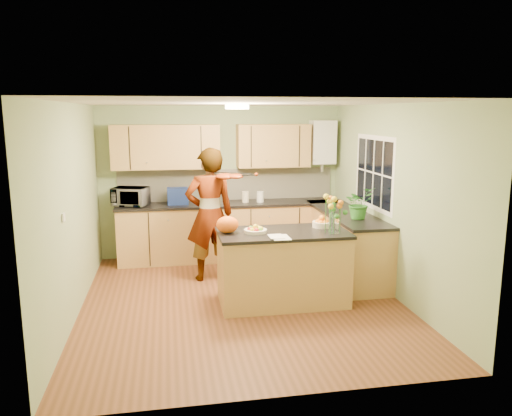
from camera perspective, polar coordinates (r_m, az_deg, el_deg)
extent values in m
plane|color=brown|center=(6.54, -1.65, -10.56)|extent=(4.50, 4.50, 0.00)
cube|color=silver|center=(6.09, -1.78, 11.92)|extent=(4.00, 4.50, 0.02)
cube|color=#8EA777|center=(8.40, -3.97, 3.03)|extent=(4.00, 0.02, 2.50)
cube|color=#8EA777|center=(4.04, 3.01, -5.47)|extent=(4.00, 0.02, 2.50)
cube|color=#8EA777|center=(6.23, -20.23, -0.33)|extent=(0.02, 4.50, 2.50)
cube|color=#8EA777|center=(6.77, 15.27, 0.81)|extent=(0.02, 4.50, 2.50)
cube|color=#B38247|center=(8.26, -2.98, -2.73)|extent=(3.60, 0.60, 0.90)
cube|color=black|center=(8.16, -3.01, 0.46)|extent=(3.64, 0.62, 0.04)
cube|color=#B38247|center=(7.59, 10.18, -4.11)|extent=(0.60, 2.20, 0.90)
cube|color=black|center=(7.48, 10.23, -0.63)|extent=(0.62, 2.24, 0.04)
cube|color=silver|center=(8.40, -3.28, 2.70)|extent=(3.60, 0.02, 0.52)
cube|color=#B38247|center=(8.12, -10.27, 6.88)|extent=(1.70, 0.34, 0.70)
cube|color=#B38247|center=(8.30, 1.99, 7.13)|extent=(1.20, 0.34, 0.70)
cube|color=white|center=(8.53, 7.61, 7.47)|extent=(0.40, 0.30, 0.72)
cylinder|color=#B2B1B6|center=(8.56, 7.55, 4.80)|extent=(0.06, 0.06, 0.20)
cube|color=white|center=(7.27, 13.33, 3.95)|extent=(0.01, 1.30, 1.05)
cube|color=black|center=(7.27, 13.30, 3.95)|extent=(0.01, 1.18, 0.92)
cube|color=white|center=(5.64, -21.15, -0.99)|extent=(0.02, 0.09, 0.09)
cylinder|color=#FFEABF|center=(6.39, -2.18, 11.50)|extent=(0.30, 0.30, 0.06)
cylinder|color=white|center=(6.39, -2.18, 11.77)|extent=(0.10, 0.10, 0.02)
cube|color=#B38247|center=(6.35, 3.07, -6.95)|extent=(1.58, 0.79, 0.89)
cube|color=black|center=(6.23, 3.11, -2.88)|extent=(1.62, 0.83, 0.04)
cylinder|color=beige|center=(6.15, -0.07, -2.65)|extent=(0.28, 0.28, 0.04)
cylinder|color=beige|center=(6.50, 7.54, -1.87)|extent=(0.25, 0.25, 0.07)
cylinder|color=silver|center=(6.19, 8.92, -1.72)|extent=(0.12, 0.12, 0.25)
ellipsoid|color=orange|center=(6.13, -3.29, -1.90)|extent=(0.28, 0.24, 0.21)
cube|color=white|center=(5.92, 2.83, -3.35)|extent=(0.21, 0.28, 0.01)
imported|color=#E7A78D|center=(7.14, -5.31, -0.76)|extent=(0.75, 0.55, 1.91)
imported|color=white|center=(8.10, -14.15, 1.27)|extent=(0.62, 0.51, 0.29)
cube|color=navy|center=(8.10, -8.94, 1.36)|extent=(0.33, 0.25, 0.26)
cylinder|color=#B2B1B6|center=(8.12, -3.90, 1.42)|extent=(0.18, 0.18, 0.24)
sphere|color=black|center=(8.09, -3.92, 2.58)|extent=(0.09, 0.09, 0.09)
cylinder|color=beige|center=(8.18, -1.21, 1.29)|extent=(0.13, 0.13, 0.18)
cylinder|color=white|center=(8.19, 0.49, 1.29)|extent=(0.13, 0.13, 0.18)
imported|color=#317A28|center=(7.02, 11.68, 0.56)|extent=(0.49, 0.46, 0.44)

